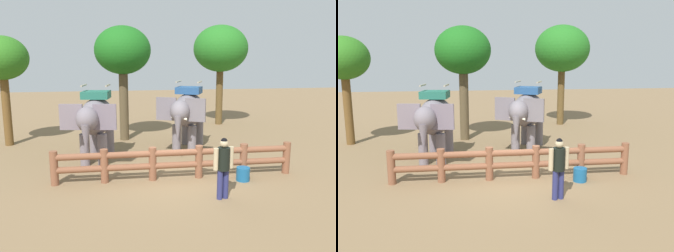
# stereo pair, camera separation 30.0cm
# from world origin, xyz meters

# --- Properties ---
(ground_plane) EXTENTS (60.00, 60.00, 0.00)m
(ground_plane) POSITION_xyz_m (0.00, 0.00, 0.00)
(ground_plane) COLOR olive
(log_fence) EXTENTS (7.64, 0.32, 1.05)m
(log_fence) POSITION_xyz_m (-0.00, -0.09, 0.60)
(log_fence) COLOR brown
(log_fence) RESTS_ON ground
(elephant_near_left) EXTENTS (1.94, 3.34, 2.81)m
(elephant_near_left) POSITION_xyz_m (-2.52, 2.31, 1.58)
(elephant_near_left) COLOR slate
(elephant_near_left) RESTS_ON ground
(elephant_center) EXTENTS (2.55, 3.35, 2.83)m
(elephant_center) POSITION_xyz_m (1.11, 3.30, 1.59)
(elephant_center) COLOR slate
(elephant_center) RESTS_ON ground
(tourist_woman_in_black) EXTENTS (0.59, 0.39, 1.69)m
(tourist_woman_in_black) POSITION_xyz_m (0.96, -1.85, 0.98)
(tourist_woman_in_black) COLOR navy
(tourist_woman_in_black) RESTS_ON ground
(tree_far_left) EXTENTS (3.00, 3.00, 5.53)m
(tree_far_left) POSITION_xyz_m (4.13, 8.62, 4.20)
(tree_far_left) COLOR brown
(tree_far_left) RESTS_ON ground
(tree_back_center) EXTENTS (2.16, 2.16, 4.67)m
(tree_back_center) POSITION_xyz_m (-6.39, 5.34, 3.66)
(tree_back_center) COLOR brown
(tree_back_center) RESTS_ON ground
(tree_far_right) EXTENTS (2.51, 2.51, 5.16)m
(tree_far_right) POSITION_xyz_m (-1.37, 5.57, 3.99)
(tree_far_right) COLOR brown
(tree_far_right) RESTS_ON ground
(feed_bucket) EXTENTS (0.42, 0.42, 0.42)m
(feed_bucket) POSITION_xyz_m (2.03, -0.60, 0.21)
(feed_bucket) COLOR #19598C
(feed_bucket) RESTS_ON ground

